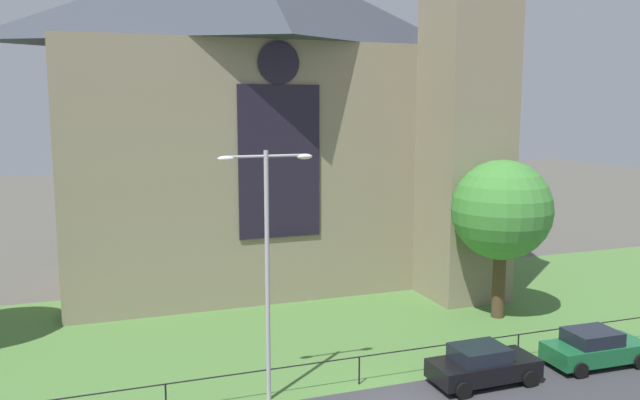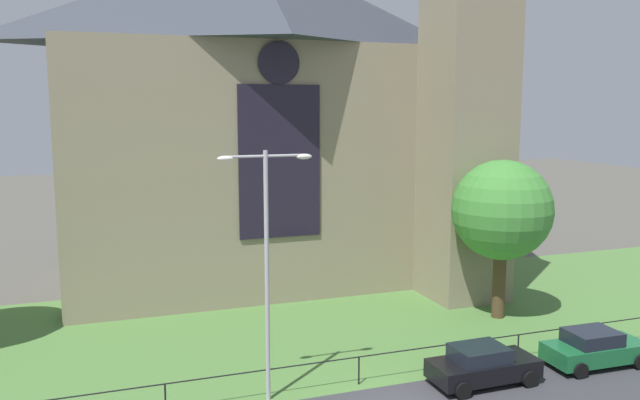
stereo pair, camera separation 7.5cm
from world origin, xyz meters
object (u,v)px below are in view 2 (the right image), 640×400
Objects in this scene: tree_right_near at (502,211)px; parked_car_black at (482,365)px; streetlamp_near at (267,246)px; parked_car_green at (594,348)px; church_building at (267,112)px.

parked_car_black is at bearing -128.79° from tree_right_near.
tree_right_near reaches higher than parked_car_black.
parked_car_green is (13.46, -1.44, -4.96)m from streetlamp_near.
church_building reaches higher than tree_right_near.
parked_car_green is (0.08, -6.58, -4.72)m from tree_right_near.
streetlamp_near is at bearing 175.44° from parked_car_green.
tree_right_near is at bearing 50.69° from parked_car_black.
parked_car_green is (5.35, -0.03, 0.00)m from parked_car_black.
church_building is at bearing 101.35° from parked_car_black.
streetlamp_near is at bearing -158.98° from tree_right_near.
tree_right_near is 9.65m from parked_car_black.
tree_right_near is 14.34m from streetlamp_near.
church_building is at bearing 118.60° from parked_car_green.
church_building is 6.17× the size of parked_car_black.
streetlamp_near is 9.61m from parked_car_black.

